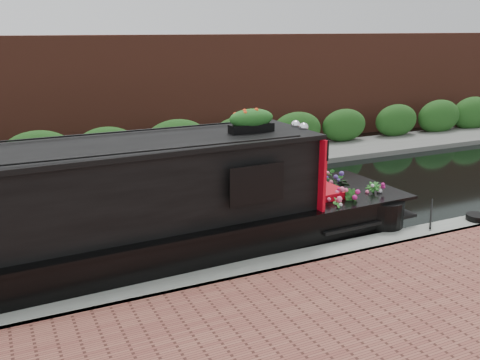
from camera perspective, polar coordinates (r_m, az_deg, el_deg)
name	(u,v)px	position (r m, az deg, el deg)	size (l,w,h in m)	color
ground	(163,224)	(12.10, -8.26, -4.69)	(80.00, 80.00, 0.00)	black
near_bank_coping	(222,286)	(9.26, -1.95, -11.27)	(40.00, 0.60, 0.50)	gray
far_bank_path	(119,178)	(15.98, -12.82, 0.19)	(40.00, 2.40, 0.34)	#63635F
far_hedge	(112,171)	(16.83, -13.52, 0.94)	(40.00, 1.10, 2.80)	#214F1A
far_brick_wall	(98,157)	(18.83, -14.90, 2.43)	(40.00, 1.00, 8.00)	brown
narrowboat	(75,231)	(9.56, -17.21, -5.25)	(12.90, 2.70, 3.01)	black
rope_fender	(392,212)	(12.68, 15.89, -3.33)	(0.36, 0.36, 0.39)	olive
coiled_mooring_rope	(477,217)	(12.57, 23.95, -3.65)	(0.45, 0.45, 0.12)	black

